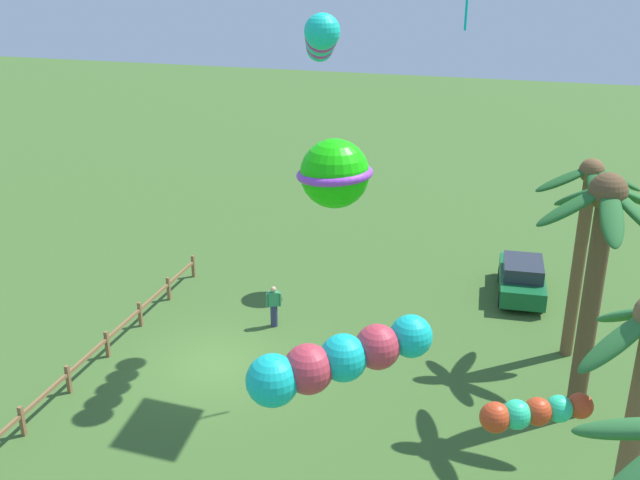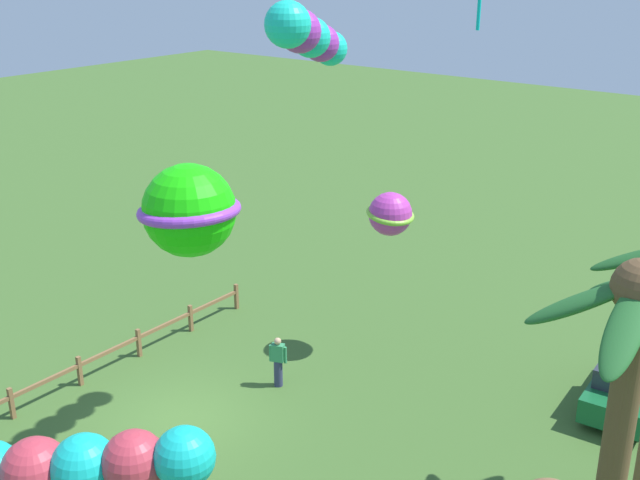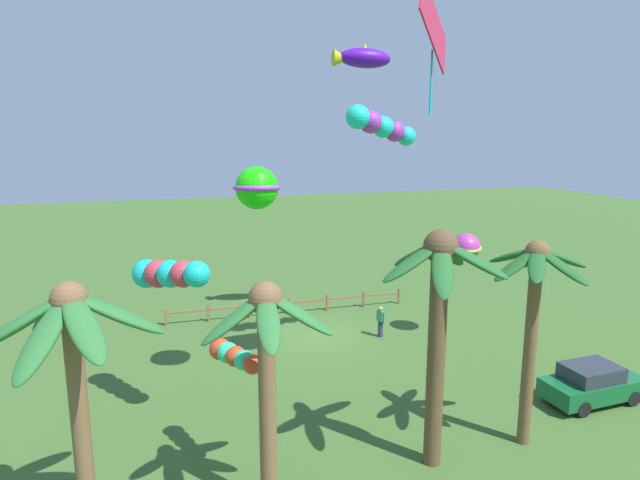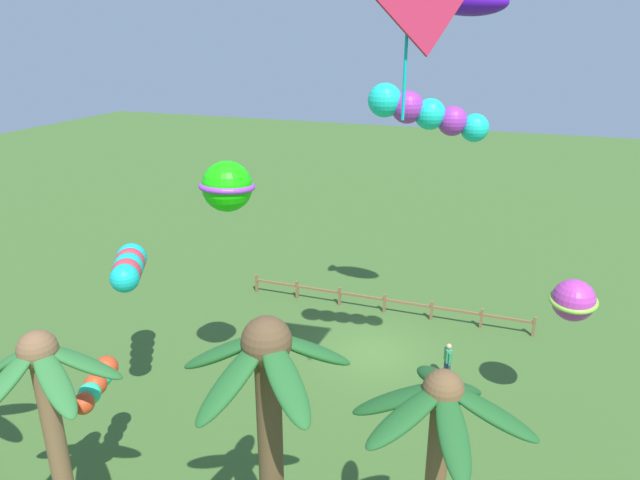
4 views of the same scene
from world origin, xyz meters
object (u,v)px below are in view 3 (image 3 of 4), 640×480
at_px(kite_tube_3, 380,126).
at_px(spectator_0, 381,321).
at_px(kite_tube_2, 234,355).
at_px(parked_car_0, 592,384).
at_px(kite_diamond_5, 433,26).
at_px(palm_tree_0, 267,348).
at_px(kite_fish_1, 361,58).
at_px(kite_tube_0, 167,274).
at_px(kite_ball_4, 257,188).
at_px(palm_tree_2, 534,295).
at_px(palm_tree_1, 438,300).
at_px(palm_tree_3, 73,348).
at_px(kite_ball_6, 466,247).

bearing_deg(kite_tube_3, spectator_0, -118.35).
bearing_deg(kite_tube_2, parked_car_0, -178.49).
bearing_deg(kite_diamond_5, palm_tree_0, 35.22).
xyz_separation_m(palm_tree_0, spectator_0, (-7.88, -11.15, -3.91)).
height_order(palm_tree_0, kite_fish_1, kite_fish_1).
distance_m(kite_tube_0, kite_diamond_5, 12.64).
height_order(kite_tube_0, kite_ball_4, kite_ball_4).
bearing_deg(parked_car_0, kite_fish_1, -60.28).
bearing_deg(kite_tube_3, kite_fish_1, -97.67).
bearing_deg(palm_tree_0, kite_ball_4, -98.36).
xyz_separation_m(parked_car_0, kite_tube_2, (13.64, 0.36, 2.94)).
distance_m(palm_tree_0, palm_tree_2, 8.82).
height_order(parked_car_0, kite_tube_3, kite_tube_3).
height_order(palm_tree_2, kite_fish_1, kite_fish_1).
bearing_deg(parked_car_0, kite_ball_4, -20.66).
xyz_separation_m(palm_tree_0, palm_tree_1, (-5.29, -0.70, 0.61)).
xyz_separation_m(kite_tube_3, kite_ball_4, (5.70, 1.97, -2.30)).
xyz_separation_m(palm_tree_1, kite_tube_3, (-1.45, -8.34, 5.12)).
height_order(palm_tree_2, kite_tube_2, palm_tree_2).
bearing_deg(kite_ball_4, spectator_0, -149.18).
distance_m(palm_tree_1, kite_diamond_5, 9.60).
xyz_separation_m(palm_tree_1, kite_ball_4, (4.25, -6.37, 2.82)).
bearing_deg(kite_ball_4, kite_tube_2, 71.36).
bearing_deg(palm_tree_0, kite_fish_1, -119.63).
bearing_deg(kite_tube_3, palm_tree_2, 103.92).
bearing_deg(palm_tree_3, kite_tube_0, -110.11).
distance_m(palm_tree_0, kite_tube_3, 12.65).
distance_m(palm_tree_2, parked_car_0, 6.36).
distance_m(parked_car_0, kite_tube_0, 16.44).
bearing_deg(palm_tree_2, kite_tube_0, -25.40).
distance_m(palm_tree_3, kite_ball_4, 9.52).
relative_size(palm_tree_1, kite_ball_6, 4.32).
distance_m(palm_tree_1, spectator_0, 11.68).
bearing_deg(parked_car_0, kite_tube_3, -45.87).
xyz_separation_m(spectator_0, kite_tube_3, (1.14, 2.11, 9.63)).
height_order(kite_ball_4, kite_ball_6, kite_ball_4).
relative_size(palm_tree_1, spectator_0, 4.70).
relative_size(kite_fish_1, kite_ball_6, 1.72).
height_order(palm_tree_3, kite_tube_2, palm_tree_3).
bearing_deg(palm_tree_2, kite_tube_3, -76.08).
bearing_deg(kite_fish_1, spectator_0, 112.42).
distance_m(kite_fish_1, kite_diamond_5, 7.82).
distance_m(palm_tree_2, kite_fish_1, 14.66).
bearing_deg(palm_tree_1, kite_tube_0, -35.52).
bearing_deg(kite_tube_0, kite_ball_4, -164.72).
xyz_separation_m(kite_fish_1, kite_ball_6, (-4.48, 2.88, -8.98)).
height_order(palm_tree_3, parked_car_0, palm_tree_3).
bearing_deg(kite_diamond_5, kite_ball_6, -134.05).
xyz_separation_m(palm_tree_2, kite_ball_4, (7.72, -6.20, 3.00)).
bearing_deg(kite_fish_1, palm_tree_0, 60.37).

